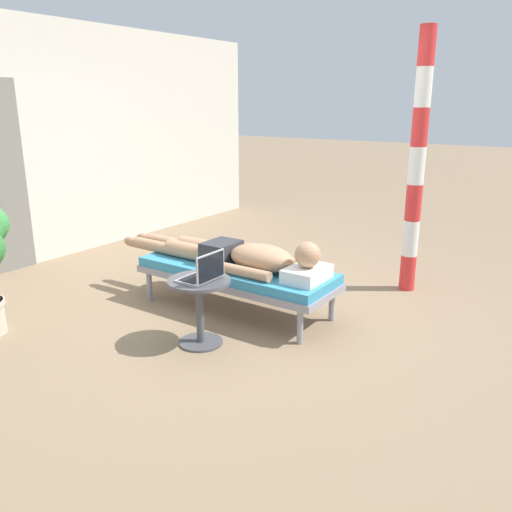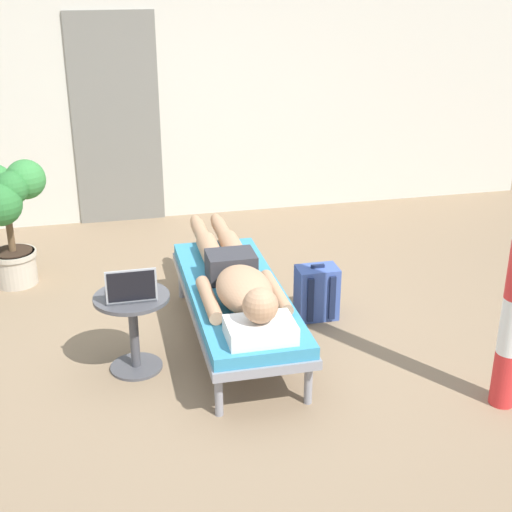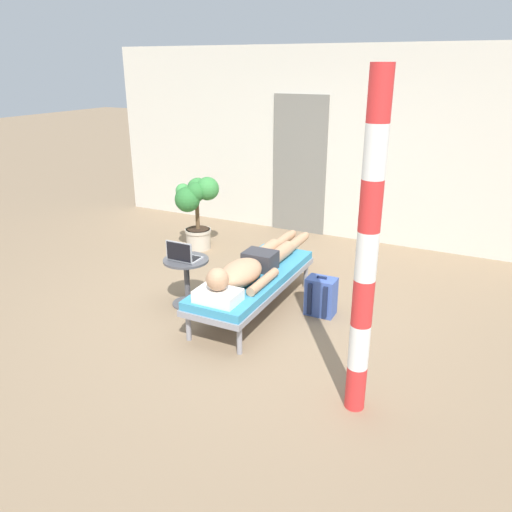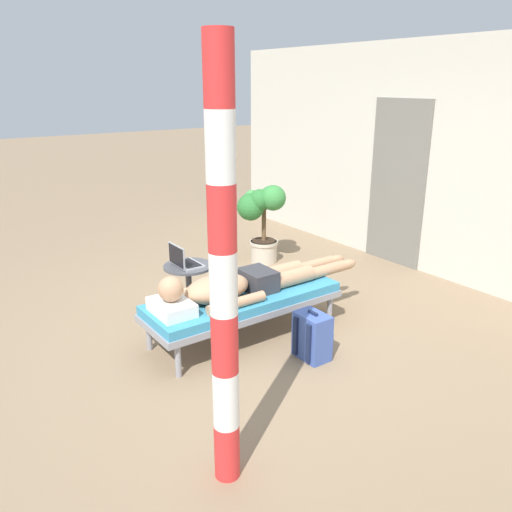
% 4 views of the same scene
% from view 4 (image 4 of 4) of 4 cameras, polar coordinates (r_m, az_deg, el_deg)
% --- Properties ---
extents(ground_plane, '(40.00, 40.00, 0.00)m').
position_cam_4_polar(ground_plane, '(4.82, -2.60, -8.71)').
color(ground_plane, '#8C7256').
extents(house_wall_back, '(7.60, 0.20, 2.70)m').
position_cam_4_polar(house_wall_back, '(6.37, 20.56, 9.71)').
color(house_wall_back, beige).
rests_on(house_wall_back, ground).
extents(house_door_panel, '(0.84, 0.03, 2.04)m').
position_cam_4_polar(house_door_panel, '(6.70, 15.38, 7.74)').
color(house_door_panel, slate).
rests_on(house_door_panel, ground).
extents(lounge_chair, '(0.64, 1.82, 0.42)m').
position_cam_4_polar(lounge_chair, '(4.65, -1.37, -5.03)').
color(lounge_chair, gray).
rests_on(lounge_chair, ground).
extents(person_reclining, '(0.53, 2.17, 0.32)m').
position_cam_4_polar(person_reclining, '(4.57, -1.72, -3.16)').
color(person_reclining, white).
rests_on(person_reclining, lounge_chair).
extents(side_table, '(0.48, 0.48, 0.52)m').
position_cam_4_polar(side_table, '(5.13, -7.46, -2.77)').
color(side_table, '#4C4C51').
rests_on(side_table, ground).
extents(laptop, '(0.31, 0.24, 0.23)m').
position_cam_4_polar(laptop, '(5.03, -8.08, -0.50)').
color(laptop, '#A5A8AD').
rests_on(laptop, side_table).
extents(backpack, '(0.30, 0.26, 0.42)m').
position_cam_4_polar(backpack, '(4.39, 6.27, -8.83)').
color(backpack, '#3F59A5').
rests_on(backpack, ground).
extents(potted_plant, '(0.60, 0.69, 1.03)m').
position_cam_4_polar(potted_plant, '(6.50, 0.80, 4.97)').
color(potted_plant, '#BFB29E').
rests_on(potted_plant, ground).
extents(porch_post, '(0.15, 0.15, 2.45)m').
position_cam_4_polar(porch_post, '(2.69, -3.63, -3.03)').
color(porch_post, red).
rests_on(porch_post, ground).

